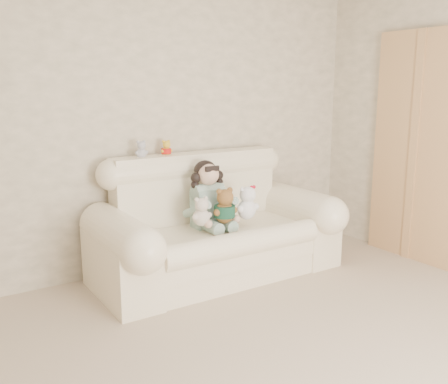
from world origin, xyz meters
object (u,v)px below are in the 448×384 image
Objects in this scene: brown_teddy at (225,202)px; cream_teddy at (201,209)px; seated_child at (208,193)px; sofa at (218,217)px; white_cat at (247,199)px.

brown_teddy is 1.24× the size of cream_teddy.
seated_child is at bearing 103.79° from brown_teddy.
white_cat is at bearing -34.42° from sofa.
brown_teddy is (0.03, -0.22, -0.04)m from seated_child.
cream_teddy is at bearing 164.21° from white_cat.
white_cat is (0.20, -0.14, 0.16)m from sofa.
seated_child is 0.34m from white_cat.
cream_teddy is (-0.18, -0.19, -0.07)m from seated_child.
sofa is 0.22m from seated_child.
cream_teddy is (-0.43, 0.03, -0.03)m from white_cat.
seated_child reaches higher than white_cat.
brown_teddy reaches higher than white_cat.
sofa reaches higher than brown_teddy.
sofa is 6.11× the size of white_cat.
sofa reaches higher than white_cat.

